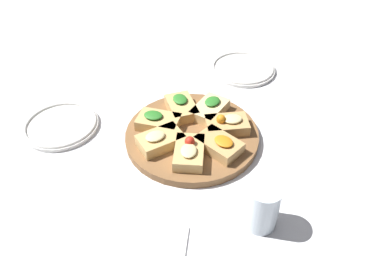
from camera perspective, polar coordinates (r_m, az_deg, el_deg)
ground_plane at (r=0.94m, az=0.00°, el=-1.56°), size 3.00×3.00×0.00m
serving_board at (r=0.93m, az=0.00°, el=-1.11°), size 0.33×0.33×0.02m
focaccia_slice_0 at (r=0.88m, az=4.19°, el=-2.50°), size 0.11×0.12×0.04m
focaccia_slice_1 at (r=0.93m, az=5.34°, el=0.55°), size 0.11×0.07×0.05m
focaccia_slice_2 at (r=0.98m, az=2.75°, el=2.91°), size 0.12×0.12×0.04m
focaccia_slice_3 at (r=0.98m, az=-1.62°, el=3.23°), size 0.08×0.11×0.04m
focaccia_slice_4 at (r=0.94m, az=-5.18°, el=1.00°), size 0.12×0.11×0.04m
focaccia_slice_5 at (r=0.89m, az=-4.89°, el=-1.82°), size 0.12×0.10×0.04m
focaccia_slice_6 at (r=0.85m, az=-0.43°, el=-3.66°), size 0.09×0.12×0.05m
plate_left at (r=1.03m, az=-19.35°, el=0.42°), size 0.19×0.19×0.02m
plate_right at (r=1.21m, az=7.73°, el=9.00°), size 0.20×0.20×0.02m
water_glass at (r=0.74m, az=10.68°, el=-11.69°), size 0.06×0.06×0.10m
napkin_stack at (r=0.74m, az=-6.57°, el=-17.92°), size 0.17×0.15×0.01m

